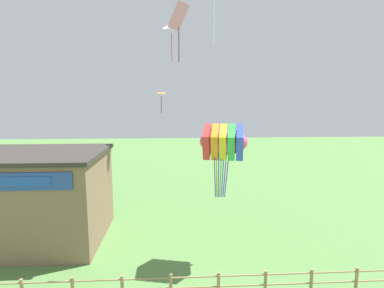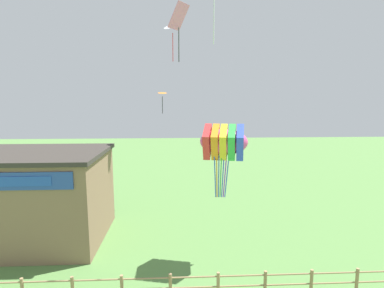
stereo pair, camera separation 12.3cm
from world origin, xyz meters
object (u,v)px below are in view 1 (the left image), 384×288
Objects in this scene: seaside_building at (32,197)px; kite_white_delta at (172,26)px; kite_pink_diamond at (179,21)px; kite_orange_delta at (161,94)px; kite_rainbow_parafoil at (223,142)px.

kite_white_delta is at bearing 25.17° from seaside_building.
kite_orange_delta is at bearing 96.93° from kite_pink_diamond.
kite_white_delta is (-2.66, 6.66, 7.29)m from kite_rainbow_parafoil.
kite_rainbow_parafoil is (11.13, -2.68, 3.61)m from seaside_building.
kite_rainbow_parafoil is at bearing -67.83° from kite_orange_delta.
kite_orange_delta is (-1.24, 10.24, -2.96)m from kite_pink_diamond.
kite_rainbow_parafoil is 1.58× the size of kite_pink_diamond.
kite_orange_delta reaches higher than kite_rainbow_parafoil.
kite_white_delta is at bearing 111.79° from kite_rainbow_parafoil.
seaside_building is at bearing 154.50° from kite_pink_diamond.
kite_white_delta is (8.47, 3.98, 10.89)m from seaside_building.
seaside_building is 11.52m from kite_orange_delta.
kite_white_delta reaches higher than kite_orange_delta.
kite_pink_diamond is at bearing -87.50° from kite_white_delta.
kite_pink_diamond reaches higher than kite_orange_delta.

